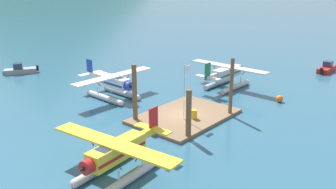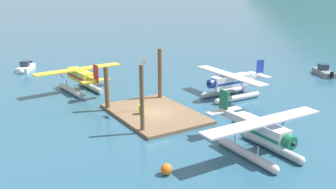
{
  "view_description": "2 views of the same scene",
  "coord_description": "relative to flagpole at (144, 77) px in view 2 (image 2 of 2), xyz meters",
  "views": [
    {
      "loc": [
        -26.74,
        -20.69,
        13.47
      ],
      "look_at": [
        1.89,
        3.76,
        1.11
      ],
      "focal_mm": 39.47,
      "sensor_mm": 36.0,
      "label": 1
    },
    {
      "loc": [
        28.65,
        -16.33,
        11.83
      ],
      "look_at": [
        0.79,
        1.02,
        2.09
      ],
      "focal_mm": 38.98,
      "sensor_mm": 36.0,
      "label": 2
    }
  ],
  "objects": [
    {
      "name": "piling_near_left",
      "position": [
        -2.85,
        -2.61,
        -1.46
      ],
      "size": [
        0.48,
        0.48,
        4.41
      ],
      "primitive_type": "cylinder",
      "color": "brown",
      "rests_on": "ground"
    },
    {
      "name": "dock_platform",
      "position": [
        0.82,
        0.65,
        -3.51
      ],
      "size": [
        10.13,
        6.99,
        0.3
      ],
      "primitive_type": "cube",
      "color": "brown",
      "rests_on": "ground"
    },
    {
      "name": "seaplane_silver_stbd_fwd",
      "position": [
        12.21,
        2.92,
        -2.09
      ],
      "size": [
        7.98,
        10.42,
        3.84
      ],
      "color": "#B7BABF",
      "rests_on": "ground"
    },
    {
      "name": "boat_grey_open_north",
      "position": [
        -1.08,
        28.81,
        -3.17
      ],
      "size": [
        4.42,
        3.35,
        1.5
      ],
      "color": "gray",
      "rests_on": "ground"
    },
    {
      "name": "piling_near_right",
      "position": [
        4.18,
        -2.44,
        -0.73
      ],
      "size": [
        0.37,
        0.37,
        5.86
      ],
      "primitive_type": "cylinder",
      "color": "brown",
      "rests_on": "ground"
    },
    {
      "name": "piling_far_left",
      "position": [
        -3.06,
        3.57,
        -0.85
      ],
      "size": [
        0.46,
        0.46,
        5.62
      ],
      "primitive_type": "cylinder",
      "color": "brown",
      "rests_on": "ground"
    },
    {
      "name": "seaplane_yellow_port_aft",
      "position": [
        -10.91,
        -2.57,
        -2.09
      ],
      "size": [
        7.96,
        10.48,
        3.84
      ],
      "color": "#B7BABF",
      "rests_on": "ground"
    },
    {
      "name": "boat_white_open_sw",
      "position": [
        -25.69,
        -5.8,
        -3.17
      ],
      "size": [
        4.44,
        3.31,
        1.5
      ],
      "color": "silver",
      "rests_on": "ground"
    },
    {
      "name": "seaplane_white_bow_centre",
      "position": [
        0.34,
        10.59,
        -2.09
      ],
      "size": [
        10.44,
        7.98,
        3.84
      ],
      "color": "#B7BABF",
      "rests_on": "ground"
    },
    {
      "name": "mooring_buoy",
      "position": [
        11.25,
        -4.45,
        -3.28
      ],
      "size": [
        0.77,
        0.77,
        0.77
      ],
      "primitive_type": "sphere",
      "color": "orange",
      "rests_on": "ground"
    },
    {
      "name": "flagpole",
      "position": [
        0.0,
        0.0,
        0.0
      ],
      "size": [
        0.95,
        0.1,
        5.34
      ],
      "color": "silver",
      "rests_on": "dock_platform"
    },
    {
      "name": "ground_plane",
      "position": [
        0.82,
        0.65,
        -3.66
      ],
      "size": [
        1200.0,
        1200.0,
        0.0
      ],
      "primitive_type": "plane",
      "color": "#285670"
    },
    {
      "name": "fuel_drum",
      "position": [
        0.62,
        -0.63,
        -2.92
      ],
      "size": [
        0.62,
        0.62,
        0.88
      ],
      "color": "gold",
      "rests_on": "dock_platform"
    }
  ]
}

